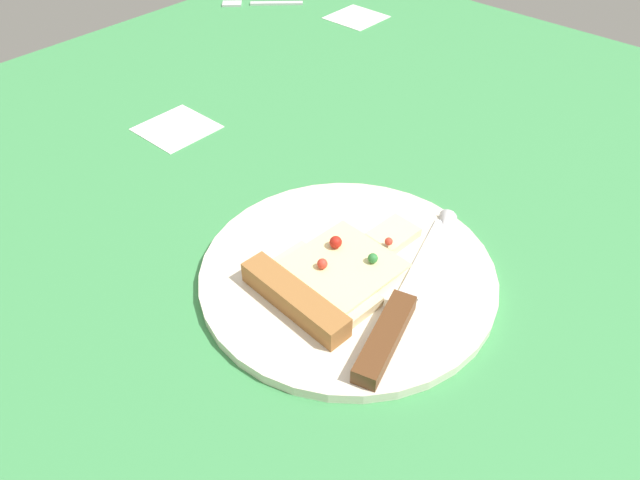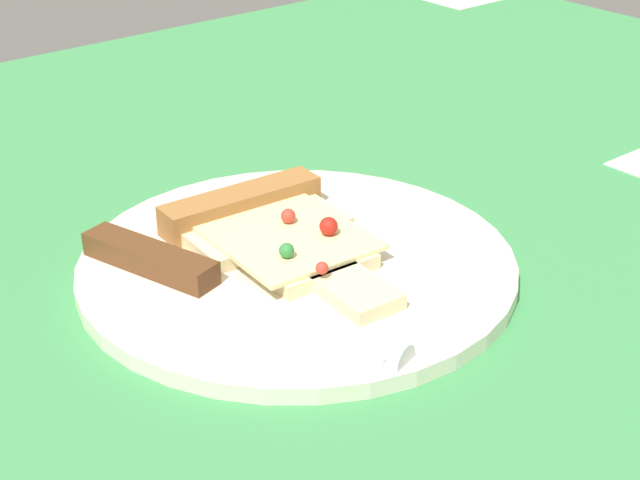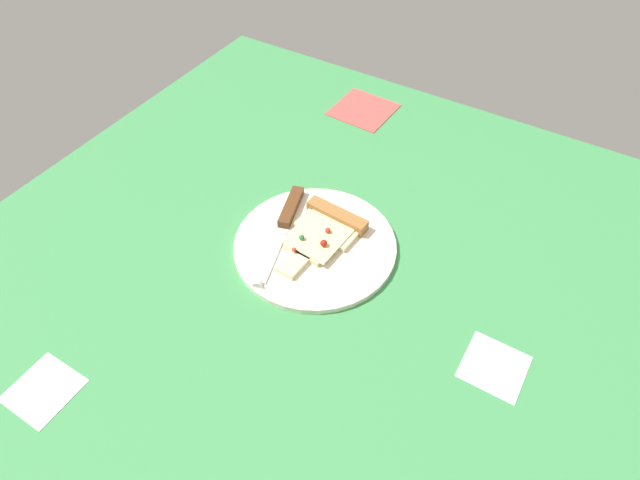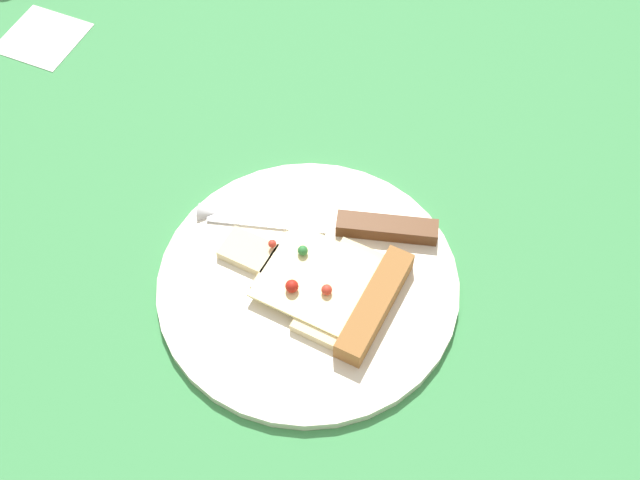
% 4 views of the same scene
% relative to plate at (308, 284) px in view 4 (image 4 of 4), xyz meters
% --- Properties ---
extents(ground_plane, '(1.31, 1.31, 0.03)m').
position_rel_plate_xyz_m(ground_plane, '(-0.09, -0.07, -0.02)').
color(ground_plane, '#3D8C4C').
rests_on(ground_plane, ground).
extents(plate, '(0.29, 0.29, 0.01)m').
position_rel_plate_xyz_m(plate, '(0.00, 0.00, 0.00)').
color(plate, silver).
rests_on(plate, ground_plane).
extents(pizza_slice, '(0.18, 0.12, 0.03)m').
position_rel_plate_xyz_m(pizza_slice, '(0.03, -0.00, 0.01)').
color(pizza_slice, beige).
rests_on(pizza_slice, plate).
extents(knife, '(0.24, 0.09, 0.02)m').
position_rel_plate_xyz_m(knife, '(0.00, 0.07, 0.01)').
color(knife, silver).
rests_on(knife, plate).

